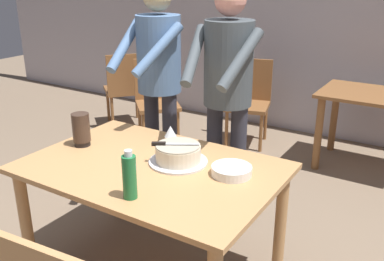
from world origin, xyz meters
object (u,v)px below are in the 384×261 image
object	(u,v)px
person_standing_beside	(158,75)
plate_stack	(232,171)
background_chair_0	(157,98)
cake_knife	(165,144)
background_table	(376,111)
background_chair_2	(125,87)
hurricane_lamp	(81,129)
wine_glass_near	(170,132)
main_dining_table	(152,183)
person_cutting_cake	(227,86)
cake_on_platter	(178,154)
water_bottle	(129,176)
background_chair_1	(249,99)

from	to	relation	value
person_standing_beside	plate_stack	bearing A→B (deg)	-33.05
background_chair_0	cake_knife	bearing A→B (deg)	-52.10
background_table	background_chair_2	bearing A→B (deg)	-174.08
plate_stack	hurricane_lamp	size ratio (longest dim) A/B	1.05
wine_glass_near	background_table	bearing A→B (deg)	67.10
main_dining_table	plate_stack	bearing A→B (deg)	16.85
person_cutting_cake	background_table	world-z (taller)	person_cutting_cake
hurricane_lamp	background_table	distance (m)	2.71
hurricane_lamp	background_chair_0	size ratio (longest dim) A/B	0.23
cake_on_platter	background_table	bearing A→B (deg)	72.42
cake_knife	water_bottle	bearing A→B (deg)	-78.07
background_chair_0	background_chair_1	size ratio (longest dim) A/B	1.00
wine_glass_near	background_chair_2	world-z (taller)	background_chair_2
background_table	wine_glass_near	bearing A→B (deg)	-112.90
background_chair_1	water_bottle	bearing A→B (deg)	-77.30
background_table	background_chair_0	bearing A→B (deg)	-167.43
plate_stack	background_chair_0	distance (m)	2.49
cake_knife	background_table	size ratio (longest dim) A/B	0.24
wine_glass_near	background_table	size ratio (longest dim) A/B	0.14
water_bottle	background_chair_1	size ratio (longest dim) A/B	0.28
person_cutting_cake	wine_glass_near	bearing A→B (deg)	-112.00
main_dining_table	hurricane_lamp	xyz separation A→B (m)	(-0.55, 0.01, 0.22)
wine_glass_near	person_cutting_cake	size ratio (longest dim) A/B	0.08
cake_on_platter	background_chair_0	size ratio (longest dim) A/B	0.38
wine_glass_near	hurricane_lamp	bearing A→B (deg)	-151.84
cake_knife	water_bottle	distance (m)	0.43
person_cutting_cake	background_chair_2	bearing A→B (deg)	146.76
wine_glass_near	hurricane_lamp	xyz separation A→B (m)	(-0.50, -0.27, 0.00)
main_dining_table	background_table	world-z (taller)	main_dining_table
background_chair_0	person_standing_beside	bearing A→B (deg)	-52.40
plate_stack	wine_glass_near	xyz separation A→B (m)	(-0.50, 0.14, 0.08)
water_bottle	main_dining_table	bearing A→B (deg)	111.25
background_chair_2	person_standing_beside	bearing A→B (deg)	-41.76
water_bottle	background_chair_1	xyz separation A→B (m)	(-0.61, 2.71, -0.37)
cake_on_platter	hurricane_lamp	xyz separation A→B (m)	(-0.66, -0.10, 0.06)
person_standing_beside	background_chair_1	bearing A→B (deg)	90.20
background_chair_2	water_bottle	bearing A→B (deg)	-48.97
main_dining_table	background_table	size ratio (longest dim) A/B	1.44
cake_on_platter	background_table	size ratio (longest dim) A/B	0.34
hurricane_lamp	cake_on_platter	bearing A→B (deg)	8.76
cake_knife	background_table	world-z (taller)	cake_knife
main_dining_table	water_bottle	world-z (taller)	water_bottle
wine_glass_near	background_chair_1	size ratio (longest dim) A/B	0.16
main_dining_table	person_standing_beside	xyz separation A→B (m)	(-0.47, 0.73, 0.44)
cake_on_platter	cake_knife	distance (m)	0.10
person_standing_beside	background_chair_1	distance (m)	1.74
cake_knife	background_chair_0	world-z (taller)	background_chair_0
background_chair_1	cake_knife	bearing A→B (deg)	-77.15
hurricane_lamp	person_cutting_cake	world-z (taller)	person_cutting_cake
cake_knife	person_standing_beside	world-z (taller)	person_standing_beside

